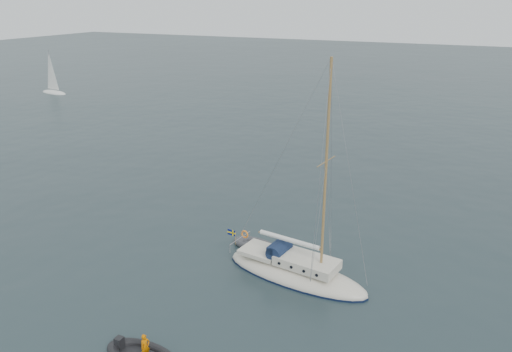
% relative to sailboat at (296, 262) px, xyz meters
% --- Properties ---
extents(ground, '(300.00, 300.00, 0.00)m').
position_rel_sailboat_xyz_m(ground, '(-0.16, 1.30, -0.96)').
color(ground, black).
rests_on(ground, ground).
extents(sailboat, '(8.89, 2.67, 12.66)m').
position_rel_sailboat_xyz_m(sailboat, '(0.00, 0.00, 0.00)').
color(sailboat, beige).
rests_on(sailboat, ground).
extents(dinghy, '(2.99, 1.35, 0.43)m').
position_rel_sailboat_xyz_m(dinghy, '(-3.50, 2.15, -0.77)').
color(dinghy, '#49494E').
rests_on(dinghy, ground).
extents(distant_yacht_a, '(5.46, 2.91, 7.23)m').
position_rel_sailboat_xyz_m(distant_yacht_a, '(-54.65, 35.76, 2.13)').
color(distant_yacht_a, silver).
rests_on(distant_yacht_a, ground).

